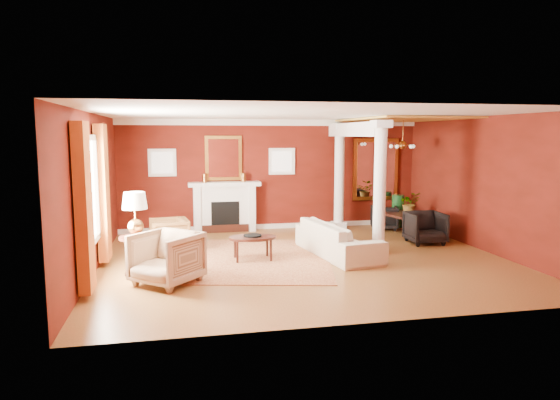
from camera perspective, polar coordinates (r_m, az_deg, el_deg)
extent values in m
plane|color=brown|center=(10.14, 2.85, -6.80)|extent=(8.00, 8.00, 0.00)
cube|color=maroon|center=(13.29, -0.87, 2.93)|extent=(8.00, 0.04, 2.90)
cube|color=maroon|center=(6.59, 10.54, -1.81)|extent=(8.00, 0.04, 2.90)
cube|color=maroon|center=(9.70, -20.63, 0.78)|extent=(0.04, 7.00, 2.90)
cube|color=maroon|center=(11.55, 22.50, 1.69)|extent=(0.04, 7.00, 2.90)
cube|color=white|center=(9.84, 2.96, 9.79)|extent=(8.00, 7.00, 0.04)
cube|color=white|center=(13.04, -6.35, -0.96)|extent=(1.60, 0.34, 1.20)
cube|color=black|center=(12.89, -6.26, -1.73)|extent=(0.72, 0.03, 0.70)
cube|color=black|center=(12.95, -6.24, -3.26)|extent=(1.20, 0.05, 0.20)
cube|color=white|center=(12.92, -6.37, 1.82)|extent=(1.85, 0.42, 0.10)
cube|color=white|center=(12.97, -9.41, -1.06)|extent=(0.16, 0.40, 1.20)
cube|color=white|center=(13.09, -3.28, -0.89)|extent=(0.16, 0.40, 1.20)
cube|color=gold|center=(13.04, -6.48, 4.78)|extent=(0.95, 0.06, 1.15)
cube|color=white|center=(13.01, -6.47, 4.77)|extent=(0.78, 0.02, 0.98)
cube|color=white|center=(13.01, -13.31, 4.18)|extent=(0.70, 0.06, 0.70)
cube|color=white|center=(12.98, -13.31, 4.17)|extent=(0.54, 0.02, 0.54)
cube|color=white|center=(13.29, 0.21, 4.44)|extent=(0.70, 0.06, 0.70)
cube|color=white|center=(13.25, 0.24, 4.44)|extent=(0.54, 0.02, 0.54)
cube|color=white|center=(9.10, -21.15, 0.98)|extent=(0.03, 1.30, 1.70)
cube|color=white|center=(8.41, -21.69, 0.46)|extent=(0.08, 0.10, 1.90)
cube|color=white|center=(9.78, -20.28, 1.44)|extent=(0.08, 0.10, 1.90)
cube|color=#A64E1C|center=(8.12, -21.52, -0.83)|extent=(0.18, 0.55, 2.60)
cube|color=#A64E1C|center=(10.08, -19.59, 0.77)|extent=(0.18, 0.55, 2.60)
cube|color=white|center=(10.93, 11.16, -5.36)|extent=(0.34, 0.34, 0.20)
cylinder|color=white|center=(10.72, 11.34, 1.70)|extent=(0.26, 0.26, 2.50)
cube|color=white|center=(10.67, 11.52, 8.50)|extent=(0.36, 0.36, 0.16)
cube|color=white|center=(13.41, 6.71, -2.90)|extent=(0.34, 0.34, 0.20)
cylinder|color=white|center=(13.23, 6.80, 2.86)|extent=(0.26, 0.26, 2.50)
cube|color=white|center=(13.20, 6.88, 8.37)|extent=(0.36, 0.36, 0.16)
cube|color=white|center=(12.16, 8.53, 7.95)|extent=(0.30, 3.20, 0.32)
cube|color=gold|center=(12.46, 13.82, 8.95)|extent=(2.30, 3.40, 0.04)
cube|color=gold|center=(14.08, 10.86, 3.46)|extent=(1.30, 0.06, 1.70)
cube|color=white|center=(14.04, 10.92, 3.45)|extent=(1.10, 0.02, 1.50)
cylinder|color=#A46F33|center=(12.53, 13.89, 7.59)|extent=(0.02, 0.02, 0.65)
sphere|color=#A46F33|center=(12.53, 13.84, 6.11)|extent=(0.20, 0.20, 0.20)
sphere|color=#EFE5CB|center=(12.65, 14.99, 5.95)|extent=(0.09, 0.09, 0.09)
sphere|color=#EFE5CB|center=(12.81, 13.68, 6.00)|extent=(0.09, 0.09, 0.09)
sphere|color=#EFE5CB|center=(12.58, 12.58, 6.01)|extent=(0.09, 0.09, 0.09)
sphere|color=#EFE5CB|center=(12.28, 13.21, 5.96)|extent=(0.09, 0.09, 0.09)
sphere|color=#EFE5CB|center=(12.33, 14.74, 5.92)|extent=(0.09, 0.09, 0.09)
cube|color=white|center=(13.21, -0.85, 8.85)|extent=(8.00, 0.08, 0.16)
cube|color=white|center=(13.43, -0.83, -3.00)|extent=(8.00, 0.08, 0.12)
cube|color=maroon|center=(10.17, -2.08, -6.72)|extent=(3.41, 4.10, 0.01)
imported|color=white|center=(10.46, 6.65, -3.78)|extent=(1.07, 2.47, 0.93)
imported|color=black|center=(10.94, -12.55, -3.78)|extent=(0.82, 0.86, 0.80)
imported|color=tan|center=(8.61, -12.85, -6.22)|extent=(1.30, 1.30, 0.98)
cylinder|color=black|center=(10.01, -3.16, -4.32)|extent=(0.95, 0.95, 0.05)
cylinder|color=black|center=(9.81, -4.90, -6.03)|extent=(0.05, 0.05, 0.43)
cylinder|color=black|center=(9.91, -1.05, -5.87)|extent=(0.05, 0.05, 0.43)
cylinder|color=black|center=(10.22, -5.18, -5.49)|extent=(0.05, 0.05, 0.43)
cylinder|color=black|center=(10.31, -1.48, -5.34)|extent=(0.05, 0.05, 0.43)
imported|color=black|center=(10.00, -3.31, -3.56)|extent=(0.16, 0.02, 0.21)
cylinder|color=black|center=(9.43, -15.98, -8.07)|extent=(0.44, 0.44, 0.04)
cylinder|color=black|center=(9.35, -16.05, -6.18)|extent=(0.10, 0.10, 0.68)
cylinder|color=black|center=(9.28, -16.13, -4.15)|extent=(0.60, 0.60, 0.04)
sphere|color=#A46F33|center=(9.24, -16.17, -2.94)|extent=(0.28, 0.28, 0.28)
cylinder|color=#A46F33|center=(9.21, -16.22, -1.72)|extent=(0.03, 0.03, 0.30)
cone|color=#EFE5CB|center=(9.17, -16.28, -0.06)|extent=(0.44, 0.44, 0.30)
imported|color=black|center=(12.87, 14.54, -2.10)|extent=(0.80, 1.56, 0.83)
imported|color=black|center=(11.99, 16.29, -2.89)|extent=(0.82, 0.77, 0.81)
imported|color=black|center=(13.54, 11.82, -1.85)|extent=(0.83, 0.81, 0.69)
sphere|color=#15441C|center=(14.01, 13.27, -2.29)|extent=(0.37, 0.37, 0.37)
cylinder|color=#15441C|center=(13.97, 13.30, -1.22)|extent=(0.33, 0.33, 0.88)
imported|color=#26591E|center=(12.85, 14.63, 0.73)|extent=(0.50, 0.56, 0.43)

